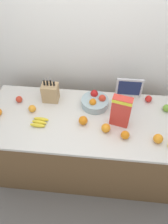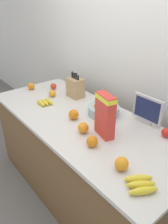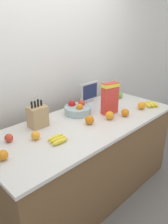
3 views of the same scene
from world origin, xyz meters
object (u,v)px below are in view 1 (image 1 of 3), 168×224
object	(u,v)px
apple_front	(149,99)
apple_rear	(19,99)
orange_mid_left	(158,139)
apple_by_knife_block	(167,108)
orange_front_right	(83,120)
small_monitor	(129,88)
banana_bunch_right	(39,122)
orange_back_center	(125,135)
knife_block	(50,92)
orange_near_bowl	(32,109)
cereal_box	(121,111)
orange_front_center	(106,128)
fruit_bowl	(95,102)

from	to	relation	value
apple_front	apple_rear	bearing A→B (deg)	-173.98
apple_rear	orange_mid_left	bearing A→B (deg)	-15.34
apple_by_knife_block	apple_front	size ratio (longest dim) A/B	1.08
orange_front_right	small_monitor	bearing A→B (deg)	43.79
banana_bunch_right	apple_rear	xyz separation A→B (m)	(-0.29, 0.28, 0.02)
apple_rear	orange_front_right	world-z (taller)	orange_front_right
orange_front_right	orange_back_center	distance (m)	0.42
small_monitor	apple_by_knife_block	distance (m)	0.43
knife_block	orange_near_bowl	size ratio (longest dim) A/B	4.07
orange_mid_left	apple_rear	bearing A→B (deg)	164.66
knife_block	apple_by_knife_block	world-z (taller)	knife_block
cereal_box	orange_near_bowl	xyz separation A→B (m)	(-0.88, 0.08, -0.15)
orange_back_center	orange_front_center	distance (m)	0.19
apple_rear	apple_by_knife_block	xyz separation A→B (m)	(1.55, 0.02, 0.00)
knife_block	orange_mid_left	xyz separation A→B (m)	(1.07, -0.45, -0.06)
knife_block	small_monitor	xyz separation A→B (m)	(0.83, 0.12, 0.03)
knife_block	apple_rear	size ratio (longest dim) A/B	4.42
small_monitor	apple_rear	world-z (taller)	small_monitor
cereal_box	banana_bunch_right	world-z (taller)	cereal_box
orange_front_right	orange_front_center	bearing A→B (deg)	-17.68
fruit_bowl	orange_back_center	bearing A→B (deg)	-53.15
cereal_box	apple_front	distance (m)	0.49
orange_mid_left	orange_near_bowl	bearing A→B (deg)	168.00
banana_bunch_right	apple_by_knife_block	bearing A→B (deg)	13.45
cereal_box	apple_front	world-z (taller)	cereal_box
knife_block	apple_by_knife_block	bearing A→B (deg)	-2.33
small_monitor	orange_mid_left	size ratio (longest dim) A/B	3.14
banana_bunch_right	orange_front_right	size ratio (longest dim) A/B	1.93
fruit_bowl	apple_by_knife_block	xyz separation A→B (m)	(0.73, -0.01, -0.01)
orange_mid_left	orange_near_bowl	size ratio (longest dim) A/B	1.16
apple_rear	apple_by_knife_block	distance (m)	1.55
fruit_bowl	orange_front_center	distance (m)	0.36
orange_near_bowl	orange_front_right	bearing A→B (deg)	-11.96
knife_block	small_monitor	world-z (taller)	knife_block
knife_block	orange_front_center	bearing A→B (deg)	-32.10
orange_front_center	banana_bunch_right	bearing A→B (deg)	177.59
apple_rear	orange_near_bowl	size ratio (longest dim) A/B	0.92
banana_bunch_right	small_monitor	bearing A→B (deg)	28.43
apple_rear	apple_by_knife_block	world-z (taller)	apple_by_knife_block
cereal_box	orange_mid_left	distance (m)	0.42
knife_block	apple_front	bearing A→B (deg)	4.21
knife_block	orange_front_center	world-z (taller)	knife_block
apple_front	orange_back_center	size ratio (longest dim) A/B	0.89
apple_front	orange_front_right	bearing A→B (deg)	-150.03
cereal_box	fruit_bowl	world-z (taller)	cereal_box
apple_rear	fruit_bowl	bearing A→B (deg)	2.21
fruit_bowl	orange_front_right	size ratio (longest dim) A/B	3.22
apple_by_knife_block	orange_near_bowl	xyz separation A→B (m)	(-1.37, -0.14, -0.00)
orange_front_right	orange_mid_left	xyz separation A→B (m)	(0.69, -0.15, -0.00)
small_monitor	apple_rear	distance (m)	1.18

